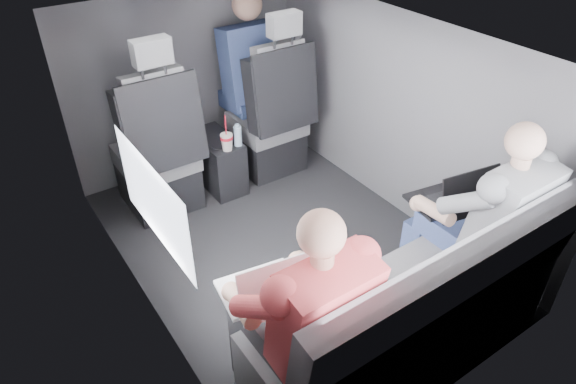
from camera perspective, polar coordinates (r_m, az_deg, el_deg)
floor at (r=3.34m, az=-0.37°, el=-6.10°), size 2.60×2.60×0.00m
ceiling at (r=2.65m, az=-0.48°, el=16.49°), size 2.60×2.60×0.00m
panel_left at (r=2.63m, az=-16.90°, el=-2.00°), size 0.02×2.60×1.35m
panel_right at (r=3.46m, az=12.14°, el=8.15°), size 0.02×2.60×1.35m
panel_front at (r=3.97m, az=-11.25°, el=11.80°), size 1.80×0.02×1.35m
panel_back at (r=2.21m, az=19.21°, el=-10.76°), size 1.80×0.02×1.35m
side_window at (r=2.27m, az=-14.75°, el=-1.06°), size 0.02×0.75×0.42m
seatbelt at (r=3.60m, az=-0.49°, el=12.23°), size 0.35×0.11×0.59m
front_seat_left at (r=3.56m, az=-14.13°, el=3.61°), size 0.52×0.58×1.26m
front_seat_right at (r=3.90m, az=-1.87°, el=7.59°), size 0.52×0.58×1.26m
center_console at (r=3.84m, az=-7.79°, el=3.35°), size 0.24×0.48×0.41m
rear_bench at (r=2.56m, az=13.47°, el=-13.58°), size 1.60×0.57×0.92m
soda_cup at (r=3.55m, az=-6.82°, el=5.61°), size 0.09×0.09×0.26m
water_bottle at (r=3.60m, az=-5.61°, el=6.25°), size 0.06×0.06×0.16m
laptop_white at (r=2.18m, az=-2.41°, el=-10.64°), size 0.37×0.36×0.25m
laptop_black at (r=2.81m, az=17.88°, el=-0.59°), size 0.39×0.37×0.25m
passenger_rear_left at (r=2.10m, az=1.46°, el=-13.49°), size 0.48×0.60×1.19m
passenger_rear_right at (r=2.74m, az=20.63°, el=-2.78°), size 0.48×0.60×1.19m
passenger_front_right at (r=3.95m, az=-4.25°, el=13.60°), size 0.43×0.43×0.90m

